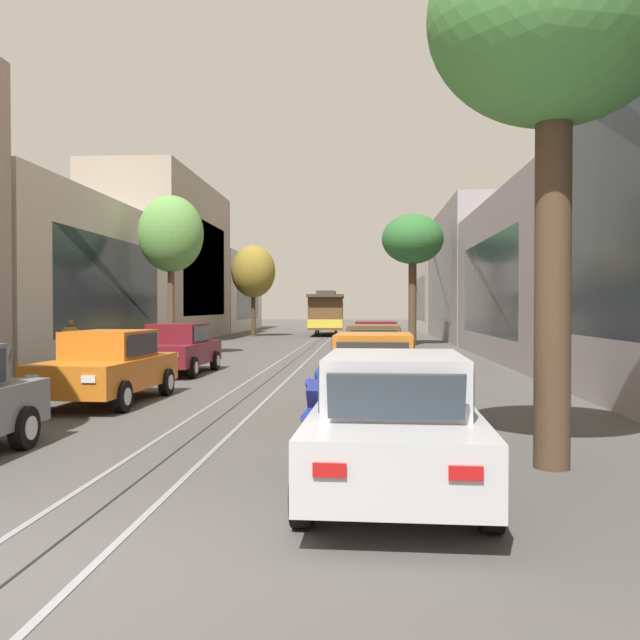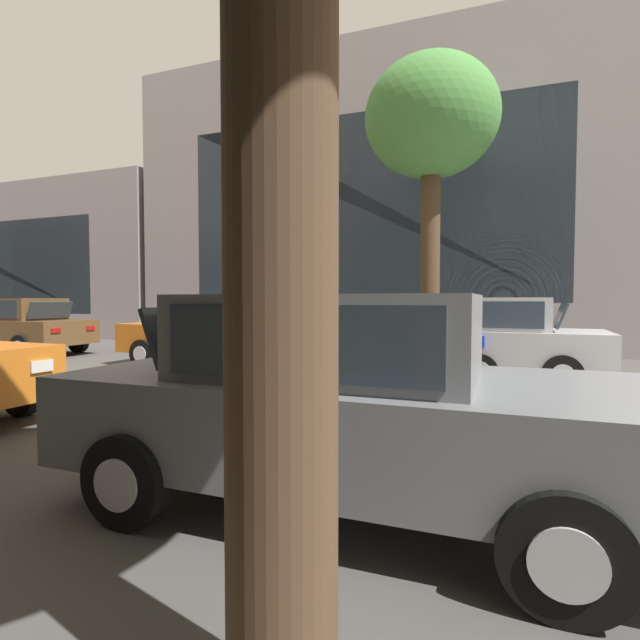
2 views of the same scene
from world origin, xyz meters
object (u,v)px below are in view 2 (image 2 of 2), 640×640
at_px(parked_car_silver_near_right, 484,339).
at_px(motorcycle_with_rider, 440,349).
at_px(parked_car_grey_near_left, 348,399).
at_px(street_tree_kerb_right_near, 431,123).
at_px(parked_car_orange_second_right, 216,332).
at_px(parked_car_brown_mid_right, 18,326).

height_order(parked_car_silver_near_right, motorcycle_with_rider, parked_car_silver_near_right).
bearing_deg(parked_car_silver_near_right, motorcycle_with_rider, 139.87).
distance_m(parked_car_grey_near_left, motorcycle_with_rider, 5.38).
xyz_separation_m(parked_car_grey_near_left, motorcycle_with_rider, (5.38, -0.04, -0.15)).
distance_m(parked_car_grey_near_left, street_tree_kerb_right_near, 9.70).
bearing_deg(parked_car_orange_second_right, parked_car_silver_near_right, -88.69).
bearing_deg(motorcycle_with_rider, street_tree_kerb_right_near, 11.80).
xyz_separation_m(parked_car_brown_mid_right, street_tree_kerb_right_near, (2.16, -11.18, 4.94)).
xyz_separation_m(parked_car_grey_near_left, parked_car_silver_near_right, (6.22, -0.75, 0.00)).
height_order(street_tree_kerb_right_near, motorcycle_with_rider, street_tree_kerb_right_near).
xyz_separation_m(parked_car_silver_near_right, motorcycle_with_rider, (-0.84, 0.71, -0.15)).
relative_size(parked_car_grey_near_left, street_tree_kerb_right_near, 0.60).
xyz_separation_m(parked_car_orange_second_right, street_tree_kerb_right_near, (2.24, -4.56, 4.94)).
relative_size(parked_car_silver_near_right, motorcycle_with_rider, 2.22).
bearing_deg(parked_car_brown_mid_right, motorcycle_with_rider, -93.82).
bearing_deg(parked_car_silver_near_right, parked_car_grey_near_left, 173.15).
distance_m(parked_car_silver_near_right, parked_car_orange_second_right, 5.89).
relative_size(street_tree_kerb_right_near, motorcycle_with_rider, 3.65).
relative_size(parked_car_grey_near_left, parked_car_silver_near_right, 0.99).
bearing_deg(parked_car_orange_second_right, street_tree_kerb_right_near, -63.81).
relative_size(parked_car_grey_near_left, parked_car_orange_second_right, 0.99).
bearing_deg(street_tree_kerb_right_near, motorcycle_with_rider, -168.20).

